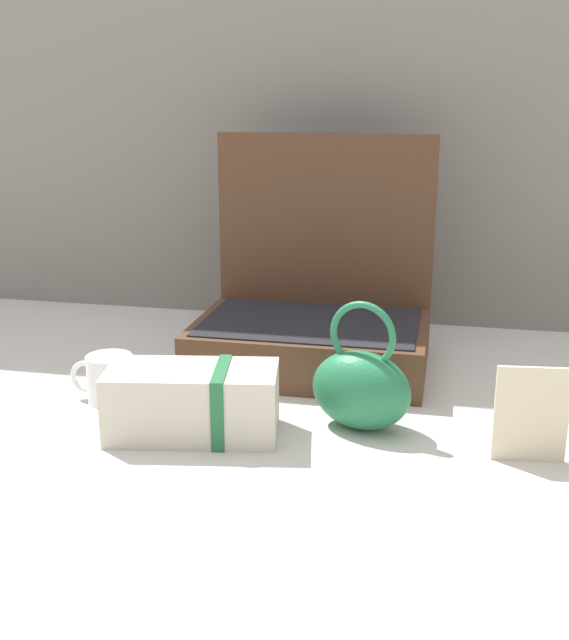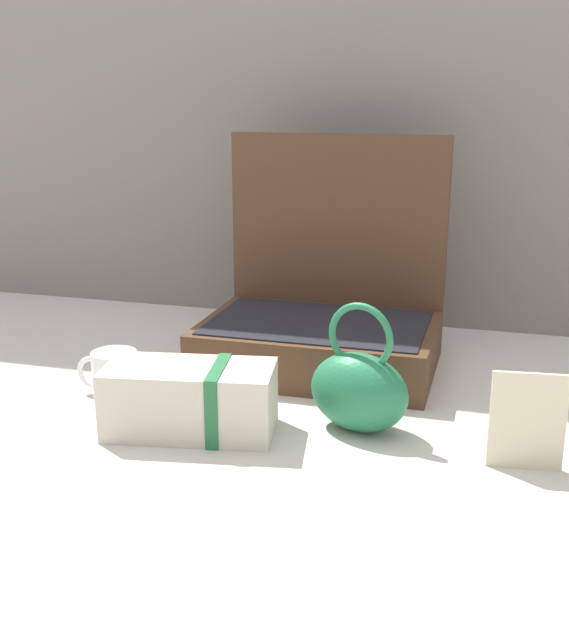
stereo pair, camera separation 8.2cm
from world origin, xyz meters
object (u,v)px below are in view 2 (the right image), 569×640
teal_pouch_handbag (359,389)px  coffee_mug (114,374)px  cream_toiletry_bag (192,399)px  open_suitcase (323,317)px  info_card_left (527,421)px

teal_pouch_handbag → coffee_mug: bearing=177.3°
teal_pouch_handbag → cream_toiletry_bag: bearing=-162.7°
open_suitcase → coffee_mug: (-0.31, -0.27, -0.05)m
teal_pouch_handbag → open_suitcase: bearing=113.3°
coffee_mug → cream_toiletry_bag: bearing=-27.7°
open_suitcase → cream_toiletry_bag: open_suitcase is taller
open_suitcase → teal_pouch_handbag: size_ratio=2.10×
open_suitcase → cream_toiletry_bag: 0.39m
teal_pouch_handbag → coffee_mug: size_ratio=1.85×
info_card_left → teal_pouch_handbag: bearing=159.4°
cream_toiletry_bag → info_card_left: size_ratio=1.93×
info_card_left → coffee_mug: bearing=166.8°
cream_toiletry_bag → teal_pouch_handbag: bearing=17.3°
teal_pouch_handbag → info_card_left: bearing=-14.4°
teal_pouch_handbag → cream_toiletry_bag: 0.26m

